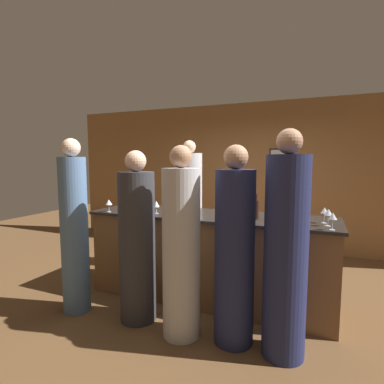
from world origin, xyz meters
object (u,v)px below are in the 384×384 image
(bartender, at_px, (189,209))
(wine_bottle_0, at_px, (256,209))
(guest_2, at_px, (137,243))
(guest_0, at_px, (234,253))
(guest_3, at_px, (286,254))
(guest_4, at_px, (181,250))
(guest_1, at_px, (74,231))

(bartender, distance_m, wine_bottle_0, 1.61)
(guest_2, bearing_deg, guest_0, 0.21)
(bartender, bearing_deg, guest_3, 133.64)
(guest_0, bearing_deg, guest_3, -3.05)
(bartender, relative_size, guest_2, 1.11)
(guest_2, xyz_separation_m, guest_3, (1.50, -0.02, 0.08))
(bartender, bearing_deg, guest_0, 124.94)
(guest_2, relative_size, guest_4, 0.98)
(wine_bottle_0, bearing_deg, bartender, 140.79)
(guest_1, bearing_deg, guest_4, 0.83)
(guest_2, xyz_separation_m, guest_4, (0.55, -0.09, 0.02))
(guest_3, height_order, wine_bottle_0, guest_3)
(bartender, height_order, wine_bottle_0, bartender)
(guest_4, bearing_deg, guest_3, 4.17)
(guest_2, bearing_deg, guest_1, -171.79)
(guest_3, bearing_deg, bartender, 133.64)
(guest_4, bearing_deg, guest_1, -179.17)
(guest_4, relative_size, wine_bottle_0, 6.56)
(guest_4, height_order, wine_bottle_0, guest_4)
(bartender, relative_size, guest_1, 1.04)
(wine_bottle_0, bearing_deg, guest_4, -126.05)
(guest_2, distance_m, guest_4, 0.56)
(guest_2, bearing_deg, bartender, 94.25)
(guest_4, bearing_deg, guest_2, 170.83)
(guest_1, height_order, wine_bottle_0, guest_1)
(guest_1, relative_size, guest_4, 1.05)
(guest_0, bearing_deg, guest_1, -176.43)
(guest_0, xyz_separation_m, guest_1, (-1.79, -0.11, 0.06))
(guest_3, distance_m, wine_bottle_0, 0.84)
(guest_0, bearing_deg, wine_bottle_0, 84.79)
(bartender, distance_m, guest_1, 1.89)
(guest_0, xyz_separation_m, wine_bottle_0, (0.06, 0.67, 0.31))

